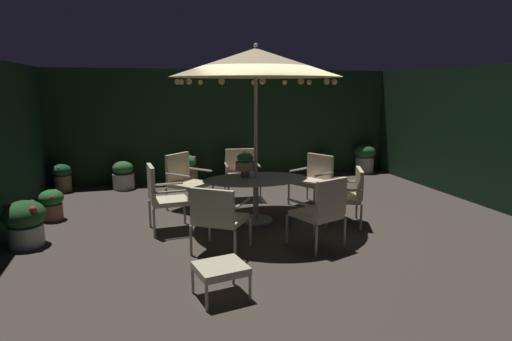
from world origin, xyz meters
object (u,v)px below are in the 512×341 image
Objects in this scene: ottoman_footrest at (221,269)px; potted_plant_left_near at (186,171)px; patio_chair_north at (349,192)px; potted_plant_back_left at (123,175)px; patio_umbrella at (256,63)px; potted_plant_front_corner at (365,157)px; centerpiece_planter at (245,163)px; potted_plant_right_far at (25,221)px; potted_plant_back_center at (324,164)px; potted_plant_back_right at (63,176)px; potted_plant_left_far at (235,165)px; patio_chair_northeast at (314,176)px; potted_plant_right_near at (52,203)px; patio_chair_east at (241,170)px; patio_chair_west at (322,209)px; patio_dining_table at (256,186)px; patio_chair_southwest at (218,215)px; patio_chair_south at (162,194)px; patio_chair_southeast at (185,178)px.

potted_plant_left_near is at bearing 87.34° from ottoman_footrest.
potted_plant_back_left is at bearing 135.43° from patio_chair_north.
potted_plant_back_left is 0.88× the size of potted_plant_left_near.
patio_umbrella is 5.39m from potted_plant_front_corner.
centerpiece_planter is 3.32m from potted_plant_right_far.
potted_plant_back_center is at bearing 3.87° from potted_plant_left_near.
potted_plant_left_near reaches higher than potted_plant_back_right.
ottoman_footrest is 0.91× the size of potted_plant_right_far.
potted_plant_left_far is 1.10× the size of potted_plant_right_far.
patio_chair_northeast is 3.96m from ottoman_footrest.
patio_chair_north is 4.14m from potted_plant_left_near.
potted_plant_left_near reaches higher than potted_plant_right_near.
potted_plant_right_near is 0.75× the size of potted_plant_left_near.
patio_chair_east reaches higher than potted_plant_front_corner.
patio_umbrella reaches higher than potted_plant_back_right.
patio_chair_west reaches higher than potted_plant_right_near.
patio_dining_table is 1.92× the size of patio_chair_north.
patio_dining_table is 4.14m from potted_plant_back_center.
patio_chair_northeast is 4.82m from potted_plant_right_far.
potted_plant_back_right reaches higher than ottoman_footrest.
ottoman_footrest is (-0.20, -1.21, -0.22)m from patio_chair_southwest.
potted_plant_right_near is at bearing 162.04° from patio_chair_north.
patio_chair_northeast is 3.49m from potted_plant_front_corner.
centerpiece_planter is at bearing 156.58° from patio_chair_north.
patio_chair_east is 3.93m from potted_plant_right_far.
patio_dining_table is at bearing -94.58° from patio_chair_east.
potted_plant_back_left is at bearing -177.29° from potted_plant_back_center.
centerpiece_planter reaches higher than potted_plant_left_near.
patio_chair_south reaches higher than potted_plant_back_left.
patio_chair_north is at bearing -57.87° from potted_plant_left_near.
patio_dining_table is at bearing -96.22° from potted_plant_left_far.
potted_plant_front_corner is at bearing 1.22° from potted_plant_back_right.
patio_chair_southeast is 2.98m from patio_chair_west.
ottoman_footrest is at bearing -57.09° from potted_plant_right_near.
potted_plant_back_right is at bearing 120.66° from patio_chair_southwest.
potted_plant_right_far is (-3.73, -3.28, -0.05)m from potted_plant_left_far.
potted_plant_left_near is (-0.80, 2.95, -2.21)m from patio_umbrella.
potted_plant_back_left is at bearing -4.05° from potted_plant_back_right.
potted_plant_left_near is at bearing 133.56° from patio_chair_northeast.
patio_chair_northeast is 0.96× the size of patio_chair_east.
ottoman_footrest is at bearing -123.27° from potted_plant_back_center.
patio_chair_west is 5.14m from potted_plant_back_left.
patio_chair_southwest is at bearing -72.65° from potted_plant_back_left.
potted_plant_back_center is (2.52, 1.68, -0.30)m from patio_chair_east.
potted_plant_left_near is at bearing 107.14° from patio_chair_west.
patio_dining_table reaches higher than potted_plant_back_left.
patio_chair_north is 4.89m from potted_plant_right_near.
patio_chair_southwest is 4.45m from potted_plant_left_far.
patio_chair_south is at bearing -147.90° from potted_plant_front_corner.
patio_chair_southeast is 1.64× the size of potted_plant_back_left.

